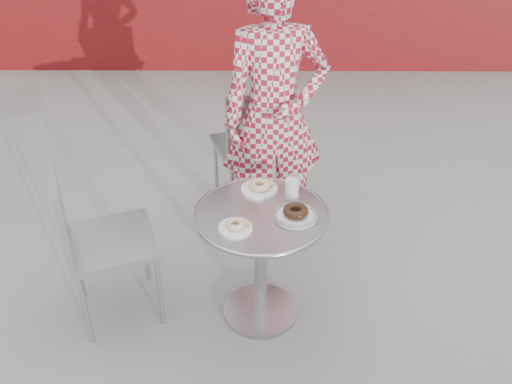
{
  "coord_description": "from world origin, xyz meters",
  "views": [
    {
      "loc": [
        -0.05,
        -2.21,
        2.24
      ],
      "look_at": [
        -0.06,
        0.1,
        0.73
      ],
      "focal_mm": 40.0,
      "sensor_mm": 36.0,
      "label": 1
    }
  ],
  "objects_px": {
    "bistro_table": "(261,239)",
    "chair_left": "(113,270)",
    "seated_person": "(275,116)",
    "plate_far": "(260,187)",
    "plate_checker": "(295,214)",
    "milk_cup": "(292,188)",
    "plate_near": "(236,226)",
    "chair_far": "(252,172)"
  },
  "relations": [
    {
      "from": "plate_near",
      "to": "milk_cup",
      "type": "height_order",
      "value": "milk_cup"
    },
    {
      "from": "seated_person",
      "to": "plate_far",
      "type": "xyz_separation_m",
      "value": [
        -0.08,
        -0.51,
        -0.15
      ]
    },
    {
      "from": "plate_far",
      "to": "plate_near",
      "type": "distance_m",
      "value": 0.35
    },
    {
      "from": "seated_person",
      "to": "plate_near",
      "type": "distance_m",
      "value": 0.87
    },
    {
      "from": "plate_near",
      "to": "seated_person",
      "type": "bearing_deg",
      "value": 77.11
    },
    {
      "from": "seated_person",
      "to": "plate_far",
      "type": "bearing_deg",
      "value": -109.72
    },
    {
      "from": "seated_person",
      "to": "milk_cup",
      "type": "height_order",
      "value": "seated_person"
    },
    {
      "from": "bistro_table",
      "to": "milk_cup",
      "type": "distance_m",
      "value": 0.3
    },
    {
      "from": "bistro_table",
      "to": "seated_person",
      "type": "distance_m",
      "value": 0.78
    },
    {
      "from": "plate_checker",
      "to": "bistro_table",
      "type": "bearing_deg",
      "value": 168.0
    },
    {
      "from": "bistro_table",
      "to": "plate_near",
      "type": "height_order",
      "value": "plate_near"
    },
    {
      "from": "plate_near",
      "to": "plate_checker",
      "type": "xyz_separation_m",
      "value": [
        0.28,
        0.09,
        0.0
      ]
    },
    {
      "from": "bistro_table",
      "to": "plate_far",
      "type": "relative_size",
      "value": 3.56
    },
    {
      "from": "seated_person",
      "to": "plate_checker",
      "type": "bearing_deg",
      "value": -93.95
    },
    {
      "from": "bistro_table",
      "to": "chair_far",
      "type": "height_order",
      "value": "chair_far"
    },
    {
      "from": "chair_far",
      "to": "plate_far",
      "type": "bearing_deg",
      "value": 74.3
    },
    {
      "from": "chair_far",
      "to": "plate_near",
      "type": "bearing_deg",
      "value": 67.59
    },
    {
      "from": "chair_far",
      "to": "plate_near",
      "type": "relative_size",
      "value": 5.92
    },
    {
      "from": "chair_far",
      "to": "plate_checker",
      "type": "xyz_separation_m",
      "value": [
        0.22,
        -1.03,
        0.39
      ]
    },
    {
      "from": "bistro_table",
      "to": "plate_far",
      "type": "height_order",
      "value": "plate_far"
    },
    {
      "from": "chair_left",
      "to": "plate_far",
      "type": "relative_size",
      "value": 4.87
    },
    {
      "from": "bistro_table",
      "to": "plate_checker",
      "type": "height_order",
      "value": "plate_checker"
    },
    {
      "from": "plate_far",
      "to": "plate_near",
      "type": "xyz_separation_m",
      "value": [
        -0.11,
        -0.33,
        -0.0
      ]
    },
    {
      "from": "bistro_table",
      "to": "plate_near",
      "type": "bearing_deg",
      "value": -131.75
    },
    {
      "from": "bistro_table",
      "to": "plate_checker",
      "type": "bearing_deg",
      "value": -12.0
    },
    {
      "from": "bistro_table",
      "to": "milk_cup",
      "type": "bearing_deg",
      "value": 41.9
    },
    {
      "from": "chair_far",
      "to": "milk_cup",
      "type": "relative_size",
      "value": 7.99
    },
    {
      "from": "chair_left",
      "to": "seated_person",
      "type": "bearing_deg",
      "value": -72.0
    },
    {
      "from": "seated_person",
      "to": "plate_checker",
      "type": "height_order",
      "value": "seated_person"
    },
    {
      "from": "chair_left",
      "to": "bistro_table",
      "type": "bearing_deg",
      "value": -112.58
    },
    {
      "from": "plate_far",
      "to": "milk_cup",
      "type": "xyz_separation_m",
      "value": [
        0.16,
        -0.06,
        0.04
      ]
    },
    {
      "from": "chair_far",
      "to": "plate_near",
      "type": "xyz_separation_m",
      "value": [
        -0.06,
        -1.12,
        0.39
      ]
    },
    {
      "from": "chair_left",
      "to": "plate_far",
      "type": "xyz_separation_m",
      "value": [
        0.76,
        0.18,
        0.4
      ]
    },
    {
      "from": "chair_left",
      "to": "plate_near",
      "type": "xyz_separation_m",
      "value": [
        0.65,
        -0.15,
        0.4
      ]
    },
    {
      "from": "chair_left",
      "to": "milk_cup",
      "type": "distance_m",
      "value": 1.03
    },
    {
      "from": "plate_checker",
      "to": "chair_far",
      "type": "bearing_deg",
      "value": 102.13
    },
    {
      "from": "plate_checker",
      "to": "milk_cup",
      "type": "relative_size",
      "value": 1.8
    },
    {
      "from": "plate_far",
      "to": "milk_cup",
      "type": "height_order",
      "value": "milk_cup"
    },
    {
      "from": "chair_left",
      "to": "plate_near",
      "type": "bearing_deg",
      "value": -123.97
    },
    {
      "from": "bistro_table",
      "to": "chair_left",
      "type": "height_order",
      "value": "chair_left"
    },
    {
      "from": "chair_left",
      "to": "plate_far",
      "type": "distance_m",
      "value": 0.88
    },
    {
      "from": "plate_far",
      "to": "plate_checker",
      "type": "relative_size",
      "value": 0.89
    }
  ]
}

